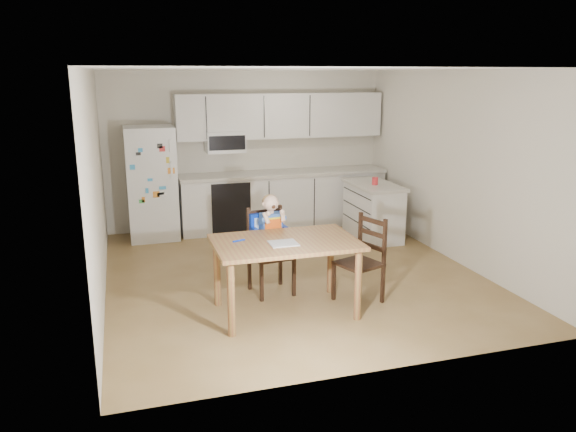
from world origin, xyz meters
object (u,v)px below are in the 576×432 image
(chair_booster, at_px, (269,234))
(chair_side, at_px, (365,253))
(kitchen_island, at_px, (373,210))
(red_cup, at_px, (375,181))
(refrigerator, at_px, (152,183))
(dining_table, at_px, (285,250))

(chair_booster, distance_m, chair_side, 1.10)
(kitchen_island, relative_size, chair_booster, 0.99)
(chair_booster, bearing_deg, kitchen_island, 31.92)
(kitchen_island, distance_m, red_cup, 0.48)
(kitchen_island, height_order, red_cup, red_cup)
(chair_booster, bearing_deg, chair_side, -36.60)
(refrigerator, bearing_deg, kitchen_island, -16.50)
(chair_booster, xyz_separation_m, chair_side, (0.95, -0.54, -0.16))
(refrigerator, height_order, chair_booster, refrigerator)
(red_cup, distance_m, chair_booster, 2.61)
(dining_table, relative_size, chair_side, 1.55)
(dining_table, bearing_deg, refrigerator, 109.28)
(kitchen_island, xyz_separation_m, chair_side, (-1.14, -2.22, 0.11))
(red_cup, distance_m, chair_side, 2.43)
(red_cup, xyz_separation_m, dining_table, (-2.05, -2.22, -0.22))
(refrigerator, relative_size, red_cup, 15.13)
(kitchen_island, bearing_deg, chair_booster, -141.05)
(refrigerator, xyz_separation_m, chair_booster, (1.13, -2.64, -0.16))
(kitchen_island, distance_m, chair_side, 2.50)
(refrigerator, height_order, red_cup, refrigerator)
(kitchen_island, height_order, chair_side, chair_side)
(refrigerator, xyz_separation_m, kitchen_island, (3.21, -0.95, -0.43))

